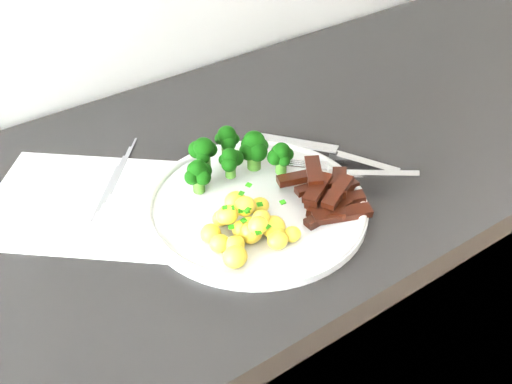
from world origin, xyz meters
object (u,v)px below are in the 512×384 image
(counter, at_px, (219,377))
(potatoes, at_px, (247,227))
(knife, at_px, (345,158))
(broccoli, at_px, (234,154))
(beef_strips, at_px, (327,193))
(fork, at_px, (354,171))
(plate, at_px, (256,205))
(recipe_paper, at_px, (98,203))

(counter, height_order, potatoes, potatoes)
(potatoes, distance_m, knife, 0.22)
(counter, relative_size, knife, 12.42)
(broccoli, bearing_deg, counter, 153.58)
(counter, relative_size, beef_strips, 17.97)
(potatoes, distance_m, beef_strips, 0.13)
(potatoes, height_order, fork, potatoes)
(knife, bearing_deg, beef_strips, -145.20)
(broccoli, height_order, potatoes, broccoli)
(plate, bearing_deg, beef_strips, -30.44)
(knife, bearing_deg, recipe_paper, 160.09)
(broccoli, relative_size, knife, 0.81)
(beef_strips, distance_m, knife, 0.11)
(broccoli, distance_m, beef_strips, 0.14)
(counter, xyz_separation_m, potatoes, (-0.02, -0.13, 0.47))
(plate, relative_size, fork, 2.09)
(counter, bearing_deg, fork, -34.01)
(counter, distance_m, beef_strips, 0.49)
(counter, distance_m, potatoes, 0.49)
(recipe_paper, relative_size, plate, 1.22)
(plate, distance_m, beef_strips, 0.09)
(recipe_paper, relative_size, beef_strips, 2.73)
(counter, distance_m, broccoli, 0.49)
(plate, bearing_deg, knife, 4.29)
(knife, bearing_deg, fork, -116.90)
(knife, bearing_deg, plate, -175.71)
(counter, xyz_separation_m, fork, (0.17, -0.11, 0.46))
(plate, height_order, potatoes, potatoes)
(beef_strips, xyz_separation_m, knife, (0.09, 0.06, -0.01))
(fork, bearing_deg, potatoes, -175.22)
(broccoli, xyz_separation_m, knife, (0.15, -0.06, -0.04))
(beef_strips, relative_size, knife, 0.69)
(plate, height_order, beef_strips, beef_strips)
(fork, bearing_deg, knife, 63.10)
(broccoli, relative_size, beef_strips, 1.17)
(broccoli, distance_m, knife, 0.17)
(counter, relative_size, recipe_paper, 6.59)
(counter, bearing_deg, knife, -20.91)
(counter, xyz_separation_m, broccoli, (0.04, -0.02, 0.49))
(recipe_paper, distance_m, broccoli, 0.19)
(potatoes, bearing_deg, counter, 80.62)
(recipe_paper, xyz_separation_m, potatoes, (0.12, -0.18, 0.02))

